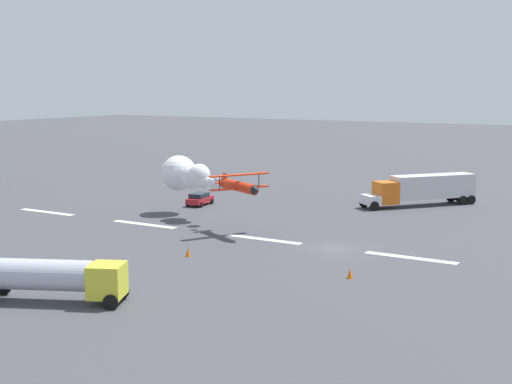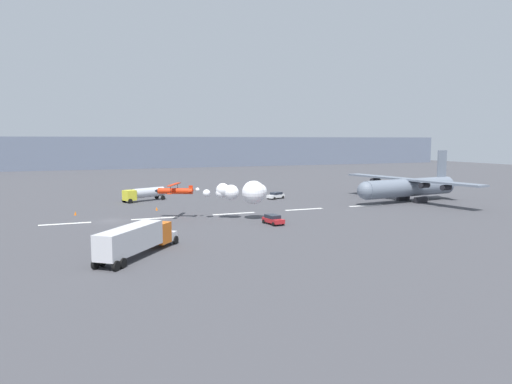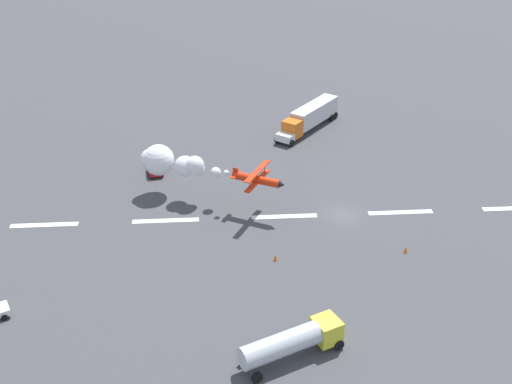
{
  "view_description": "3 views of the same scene",
  "coord_description": "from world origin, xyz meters",
  "px_view_note": "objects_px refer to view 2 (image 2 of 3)",
  "views": [
    {
      "loc": [
        -26.22,
        57.22,
        14.31
      ],
      "look_at": [
        8.9,
        -1.52,
        4.19
      ],
      "focal_mm": 50.3,
      "sensor_mm": 36.0,
      "label": 1
    },
    {
      "loc": [
        -7.17,
        -82.13,
        13.43
      ],
      "look_at": [
        25.94,
        0.0,
        3.8
      ],
      "focal_mm": 33.7,
      "sensor_mm": 36.0,
      "label": 2
    },
    {
      "loc": [
        15.33,
        67.98,
        40.84
      ],
      "look_at": [
        10.59,
        -1.01,
        2.97
      ],
      "focal_mm": 45.87,
      "sensor_mm": 36.0,
      "label": 3
    }
  ],
  "objects_px": {
    "traffic_cone_near": "(75,213)",
    "cargo_transport_plane": "(405,187)",
    "followme_car_yellow": "(273,219)",
    "semi_truck_orange": "(137,238)",
    "fuel_tanker_truck": "(144,193)",
    "traffic_cone_far": "(157,208)",
    "stunt_biplane_red": "(241,192)",
    "airport_staff_sedan": "(276,195)"
  },
  "relations": [
    {
      "from": "cargo_transport_plane",
      "to": "semi_truck_orange",
      "type": "distance_m",
      "value": 67.07
    },
    {
      "from": "stunt_biplane_red",
      "to": "semi_truck_orange",
      "type": "distance_m",
      "value": 28.77
    },
    {
      "from": "cargo_transport_plane",
      "to": "airport_staff_sedan",
      "type": "height_order",
      "value": "cargo_transport_plane"
    },
    {
      "from": "followme_car_yellow",
      "to": "traffic_cone_far",
      "type": "xyz_separation_m",
      "value": [
        -14.5,
        22.17,
        -0.44
      ]
    },
    {
      "from": "cargo_transport_plane",
      "to": "semi_truck_orange",
      "type": "xyz_separation_m",
      "value": [
        -60.95,
        -27.97,
        -1.21
      ]
    },
    {
      "from": "stunt_biplane_red",
      "to": "followme_car_yellow",
      "type": "height_order",
      "value": "stunt_biplane_red"
    },
    {
      "from": "cargo_transport_plane",
      "to": "stunt_biplane_red",
      "type": "distance_m",
      "value": 41.45
    },
    {
      "from": "airport_staff_sedan",
      "to": "traffic_cone_near",
      "type": "distance_m",
      "value": 44.11
    },
    {
      "from": "stunt_biplane_red",
      "to": "semi_truck_orange",
      "type": "xyz_separation_m",
      "value": [
        -20.24,
        -20.29,
        -2.53
      ]
    },
    {
      "from": "traffic_cone_near",
      "to": "cargo_transport_plane",
      "type": "bearing_deg",
      "value": -6.22
    },
    {
      "from": "semi_truck_orange",
      "to": "airport_staff_sedan",
      "type": "bearing_deg",
      "value": 49.54
    },
    {
      "from": "followme_car_yellow",
      "to": "cargo_transport_plane",
      "type": "bearing_deg",
      "value": 20.82
    },
    {
      "from": "traffic_cone_far",
      "to": "followme_car_yellow",
      "type": "bearing_deg",
      "value": -56.81
    },
    {
      "from": "semi_truck_orange",
      "to": "traffic_cone_near",
      "type": "xyz_separation_m",
      "value": [
        -5.84,
        35.25,
        -1.75
      ]
    },
    {
      "from": "stunt_biplane_red",
      "to": "traffic_cone_near",
      "type": "relative_size",
      "value": 23.65
    },
    {
      "from": "followme_car_yellow",
      "to": "traffic_cone_near",
      "type": "distance_m",
      "value": 36.25
    },
    {
      "from": "airport_staff_sedan",
      "to": "traffic_cone_near",
      "type": "height_order",
      "value": "airport_staff_sedan"
    },
    {
      "from": "stunt_biplane_red",
      "to": "airport_staff_sedan",
      "type": "distance_m",
      "value": 29.43
    },
    {
      "from": "cargo_transport_plane",
      "to": "traffic_cone_near",
      "type": "distance_m",
      "value": 67.25
    },
    {
      "from": "fuel_tanker_truck",
      "to": "followme_car_yellow",
      "type": "distance_m",
      "value": 39.97
    },
    {
      "from": "cargo_transport_plane",
      "to": "traffic_cone_near",
      "type": "height_order",
      "value": "cargo_transport_plane"
    },
    {
      "from": "fuel_tanker_truck",
      "to": "airport_staff_sedan",
      "type": "relative_size",
      "value": 2.09
    },
    {
      "from": "stunt_biplane_red",
      "to": "semi_truck_orange",
      "type": "height_order",
      "value": "stunt_biplane_red"
    },
    {
      "from": "fuel_tanker_truck",
      "to": "followme_car_yellow",
      "type": "xyz_separation_m",
      "value": [
        14.56,
        -37.21,
        -0.94
      ]
    },
    {
      "from": "stunt_biplane_red",
      "to": "airport_staff_sedan",
      "type": "xyz_separation_m",
      "value": [
        17.17,
        23.58,
        -3.84
      ]
    },
    {
      "from": "followme_car_yellow",
      "to": "traffic_cone_far",
      "type": "relative_size",
      "value": 5.8
    },
    {
      "from": "fuel_tanker_truck",
      "to": "semi_truck_orange",
      "type": "bearing_deg",
      "value": -99.72
    },
    {
      "from": "stunt_biplane_red",
      "to": "fuel_tanker_truck",
      "type": "relative_size",
      "value": 1.8
    },
    {
      "from": "stunt_biplane_red",
      "to": "followme_car_yellow",
      "type": "bearing_deg",
      "value": -65.52
    },
    {
      "from": "traffic_cone_near",
      "to": "airport_staff_sedan",
      "type": "bearing_deg",
      "value": 11.28
    },
    {
      "from": "followme_car_yellow",
      "to": "semi_truck_orange",
      "type": "bearing_deg",
      "value": -149.62
    },
    {
      "from": "semi_truck_orange",
      "to": "traffic_cone_far",
      "type": "relative_size",
      "value": 17.43
    },
    {
      "from": "airport_staff_sedan",
      "to": "cargo_transport_plane",
      "type": "bearing_deg",
      "value": -34.05
    },
    {
      "from": "fuel_tanker_truck",
      "to": "traffic_cone_near",
      "type": "height_order",
      "value": "fuel_tanker_truck"
    },
    {
      "from": "fuel_tanker_truck",
      "to": "traffic_cone_near",
      "type": "distance_m",
      "value": 21.37
    },
    {
      "from": "fuel_tanker_truck",
      "to": "traffic_cone_far",
      "type": "distance_m",
      "value": 15.1
    },
    {
      "from": "fuel_tanker_truck",
      "to": "airport_staff_sedan",
      "type": "xyz_separation_m",
      "value": [
        28.71,
        -6.97,
        -0.94
      ]
    },
    {
      "from": "fuel_tanker_truck",
      "to": "traffic_cone_far",
      "type": "xyz_separation_m",
      "value": [
        0.06,
        -15.03,
        -1.37
      ]
    },
    {
      "from": "cargo_transport_plane",
      "to": "fuel_tanker_truck",
      "type": "xyz_separation_m",
      "value": [
        -52.25,
        22.88,
        -1.59
      ]
    },
    {
      "from": "followme_car_yellow",
      "to": "traffic_cone_near",
      "type": "bearing_deg",
      "value": 143.41
    },
    {
      "from": "stunt_biplane_red",
      "to": "traffic_cone_near",
      "type": "bearing_deg",
      "value": 150.16
    },
    {
      "from": "cargo_transport_plane",
      "to": "followme_car_yellow",
      "type": "distance_m",
      "value": 40.39
    }
  ]
}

